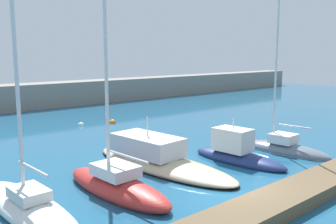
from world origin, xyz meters
TOP-DOWN VIEW (x-y plane):
  - ground_plane at (0.00, 0.00)m, footprint 120.00×120.00m
  - dock_pier at (0.00, -2.10)m, footprint 24.18×2.06m
  - sailboat_white_nearest at (-7.82, 4.28)m, footprint 2.34×8.09m
  - sailboat_red_second at (-3.85, 3.83)m, footprint 2.42×7.22m
  - motorboat_sand_third at (0.30, 5.89)m, footprint 3.97×10.74m
  - motorboat_navy_fourth at (4.59, 3.52)m, footprint 2.38×6.44m
  - sailboat_slate_fifth at (8.69, 2.78)m, footprint 2.43×6.32m
  - mooring_buoy_white at (2.89, 19.97)m, footprint 0.56×0.56m
  - mooring_buoy_orange at (5.67, 19.06)m, footprint 0.67×0.67m

SIDE VIEW (x-z plane):
  - ground_plane at x=0.00m, z-range 0.00..0.00m
  - mooring_buoy_white at x=2.89m, z-range -0.28..0.28m
  - mooring_buoy_orange at x=5.67m, z-range -0.33..0.33m
  - sailboat_slate_fifth at x=8.69m, z-range -5.76..6.26m
  - dock_pier at x=0.00m, z-range 0.00..0.58m
  - sailboat_white_nearest at x=-7.82m, z-range -6.09..6.87m
  - motorboat_sand_third at x=0.30m, z-range -1.09..1.96m
  - sailboat_red_second at x=-3.85m, z-range -5.73..6.65m
  - motorboat_navy_fourth at x=4.59m, z-range -0.93..1.96m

